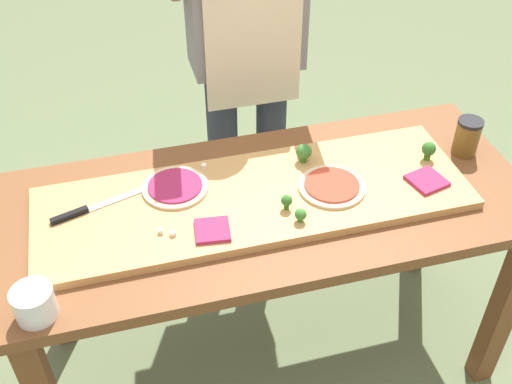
# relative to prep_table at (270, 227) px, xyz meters

# --- Properties ---
(ground_plane) EXTENTS (8.00, 8.00, 0.00)m
(ground_plane) POSITION_rel_prep_table_xyz_m (0.00, 0.00, -0.67)
(ground_plane) COLOR #60704C
(prep_table) EXTENTS (1.59, 0.69, 0.79)m
(prep_table) POSITION_rel_prep_table_xyz_m (0.00, 0.00, 0.00)
(prep_table) COLOR brown
(prep_table) RESTS_ON ground
(cutting_board) EXTENTS (1.30, 0.41, 0.03)m
(cutting_board) POSITION_rel_prep_table_xyz_m (-0.05, -0.00, 0.13)
(cutting_board) COLOR tan
(cutting_board) RESTS_ON prep_table
(chefs_knife) EXTENTS (0.28, 0.10, 0.02)m
(chefs_knife) POSITION_rel_prep_table_xyz_m (-0.54, 0.05, 0.15)
(chefs_knife) COLOR #B7BABF
(chefs_knife) RESTS_ON cutting_board
(pizza_whole_beet_magenta) EXTENTS (0.20, 0.20, 0.02)m
(pizza_whole_beet_magenta) POSITION_rel_prep_table_xyz_m (-0.27, 0.09, 0.15)
(pizza_whole_beet_magenta) COLOR beige
(pizza_whole_beet_magenta) RESTS_ON cutting_board
(pizza_whole_tomato_red) EXTENTS (0.20, 0.20, 0.02)m
(pizza_whole_tomato_red) POSITION_rel_prep_table_xyz_m (0.18, -0.03, 0.15)
(pizza_whole_tomato_red) COLOR beige
(pizza_whole_tomato_red) RESTS_ON cutting_board
(pizza_slice_far_right) EXTENTS (0.11, 0.11, 0.01)m
(pizza_slice_far_right) POSITION_rel_prep_table_xyz_m (-0.20, -0.12, 0.15)
(pizza_slice_far_right) COLOR #9E234C
(pizza_slice_far_right) RESTS_ON cutting_board
(pizza_slice_near_left) EXTENTS (0.12, 0.12, 0.01)m
(pizza_slice_near_left) POSITION_rel_prep_table_xyz_m (0.47, -0.08, 0.15)
(pizza_slice_near_left) COLOR #9E234C
(pizza_slice_near_left) RESTS_ON cutting_board
(broccoli_floret_front_right) EXTENTS (0.03, 0.03, 0.04)m
(broccoli_floret_front_right) POSITION_rel_prep_table_xyz_m (0.05, -0.14, 0.17)
(broccoli_floret_front_right) COLOR #3F7220
(broccoli_floret_front_right) RESTS_ON cutting_board
(broccoli_floret_back_left) EXTENTS (0.03, 0.03, 0.05)m
(broccoli_floret_back_left) POSITION_rel_prep_table_xyz_m (0.02, -0.08, 0.18)
(broccoli_floret_back_left) COLOR #366618
(broccoli_floret_back_left) RESTS_ON cutting_board
(broccoli_floret_front_left) EXTENTS (0.04, 0.04, 0.06)m
(broccoli_floret_front_left) POSITION_rel_prep_table_xyz_m (0.53, 0.03, 0.18)
(broccoli_floret_front_left) COLOR #366618
(broccoli_floret_front_left) RESTS_ON cutting_board
(broccoli_floret_back_right) EXTENTS (0.05, 0.05, 0.06)m
(broccoli_floret_back_right) POSITION_rel_prep_table_xyz_m (0.14, 0.12, 0.18)
(broccoli_floret_back_right) COLOR #3F7220
(broccoli_floret_back_right) RESTS_ON cutting_board
(cheese_crumble_a) EXTENTS (0.02, 0.02, 0.01)m
(cheese_crumble_a) POSITION_rel_prep_table_xyz_m (-0.31, -0.11, 0.15)
(cheese_crumble_a) COLOR silver
(cheese_crumble_a) RESTS_ON cutting_board
(cheese_crumble_b) EXTENTS (0.02, 0.02, 0.01)m
(cheese_crumble_b) POSITION_rel_prep_table_xyz_m (-0.17, 0.17, 0.15)
(cheese_crumble_b) COLOR white
(cheese_crumble_b) RESTS_ON cutting_board
(cheese_crumble_c) EXTENTS (0.02, 0.02, 0.01)m
(cheese_crumble_c) POSITION_rel_prep_table_xyz_m (-0.34, -0.09, 0.15)
(cheese_crumble_c) COLOR silver
(cheese_crumble_c) RESTS_ON cutting_board
(flour_cup) EXTENTS (0.10, 0.10, 0.09)m
(flour_cup) POSITION_rel_prep_table_xyz_m (-0.68, -0.27, 0.16)
(flour_cup) COLOR white
(flour_cup) RESTS_ON prep_table
(sauce_jar) EXTENTS (0.08, 0.08, 0.13)m
(sauce_jar) POSITION_rel_prep_table_xyz_m (0.68, 0.06, 0.18)
(sauce_jar) COLOR brown
(sauce_jar) RESTS_ON prep_table
(cook_center) EXTENTS (0.54, 0.39, 1.67)m
(cook_center) POSITION_rel_prep_table_xyz_m (0.09, 0.62, 0.33)
(cook_center) COLOR #333847
(cook_center) RESTS_ON ground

